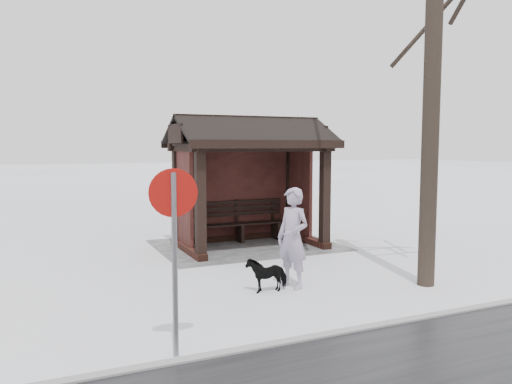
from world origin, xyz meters
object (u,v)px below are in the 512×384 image
at_px(bus_shelter, 247,156).
at_px(pedestrian, 293,238).
at_px(dog, 267,274).
at_px(road_sign, 174,220).

distance_m(bus_shelter, pedestrian, 3.85).
bearing_deg(dog, bus_shelter, 162.24).
distance_m(pedestrian, road_sign, 3.23).
relative_size(pedestrian, road_sign, 0.79).
bearing_deg(bus_shelter, pedestrian, 79.27).
xyz_separation_m(pedestrian, dog, (0.48, -0.01, -0.57)).
distance_m(bus_shelter, dog, 4.18).
bearing_deg(bus_shelter, road_sign, 59.53).
bearing_deg(dog, pedestrian, 89.36).
bearing_deg(road_sign, bus_shelter, -113.12).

